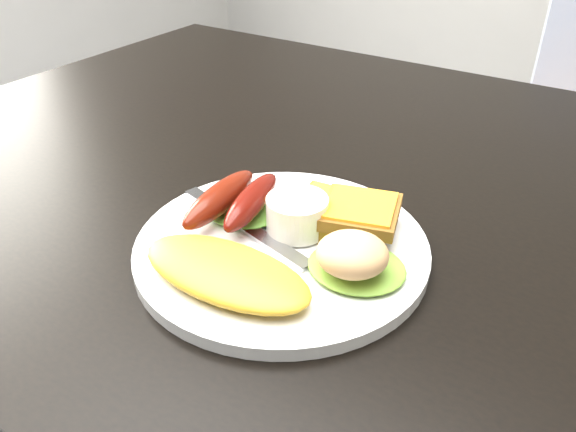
# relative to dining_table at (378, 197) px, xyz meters

# --- Properties ---
(dining_table) EXTENTS (1.20, 0.80, 0.04)m
(dining_table) POSITION_rel_dining_table_xyz_m (0.00, 0.00, 0.00)
(dining_table) COLOR black
(dining_table) RESTS_ON ground
(person) EXTENTS (0.67, 0.58, 1.57)m
(person) POSITION_rel_dining_table_xyz_m (-0.26, 0.63, 0.05)
(person) COLOR navy
(person) RESTS_ON ground
(plate) EXTENTS (0.25, 0.25, 0.01)m
(plate) POSITION_rel_dining_table_xyz_m (-0.02, -0.16, 0.03)
(plate) COLOR white
(plate) RESTS_ON dining_table
(lettuce_left) EXTENTS (0.08, 0.08, 0.01)m
(lettuce_left) POSITION_rel_dining_table_xyz_m (-0.07, -0.14, 0.04)
(lettuce_left) COLOR #5E931E
(lettuce_left) RESTS_ON plate
(lettuce_right) EXTENTS (0.09, 0.08, 0.01)m
(lettuce_right) POSITION_rel_dining_table_xyz_m (0.06, -0.16, 0.04)
(lettuce_right) COLOR #5B8E31
(lettuce_right) RESTS_ON plate
(omelette) EXTENTS (0.15, 0.07, 0.02)m
(omelette) POSITION_rel_dining_table_xyz_m (-0.02, -0.23, 0.04)
(omelette) COLOR orange
(omelette) RESTS_ON plate
(sausage_a) EXTENTS (0.04, 0.11, 0.03)m
(sausage_a) POSITION_rel_dining_table_xyz_m (-0.08, -0.16, 0.05)
(sausage_a) COLOR #651004
(sausage_a) RESTS_ON lettuce_left
(sausage_b) EXTENTS (0.04, 0.10, 0.02)m
(sausage_b) POSITION_rel_dining_table_xyz_m (-0.06, -0.15, 0.05)
(sausage_b) COLOR #5C0D0B
(sausage_b) RESTS_ON lettuce_left
(ramekin) EXTENTS (0.06, 0.06, 0.03)m
(ramekin) POSITION_rel_dining_table_xyz_m (-0.01, -0.14, 0.05)
(ramekin) COLOR white
(ramekin) RESTS_ON plate
(toast_a) EXTENTS (0.08, 0.08, 0.01)m
(toast_a) POSITION_rel_dining_table_xyz_m (0.01, -0.11, 0.04)
(toast_a) COLOR #95671C
(toast_a) RESTS_ON plate
(toast_b) EXTENTS (0.08, 0.08, 0.01)m
(toast_b) POSITION_rel_dining_table_xyz_m (0.03, -0.11, 0.05)
(toast_b) COLOR brown
(toast_b) RESTS_ON toast_a
(potato_salad) EXTENTS (0.07, 0.07, 0.03)m
(potato_salad) POSITION_rel_dining_table_xyz_m (0.06, -0.17, 0.06)
(potato_salad) COLOR beige
(potato_salad) RESTS_ON lettuce_right
(fork) EXTENTS (0.16, 0.05, 0.00)m
(fork) POSITION_rel_dining_table_xyz_m (-0.06, -0.16, 0.03)
(fork) COLOR #ADAFB7
(fork) RESTS_ON plate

